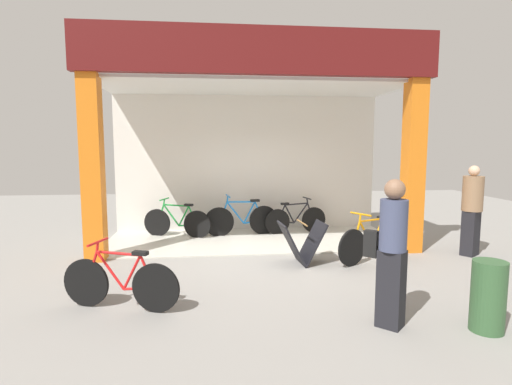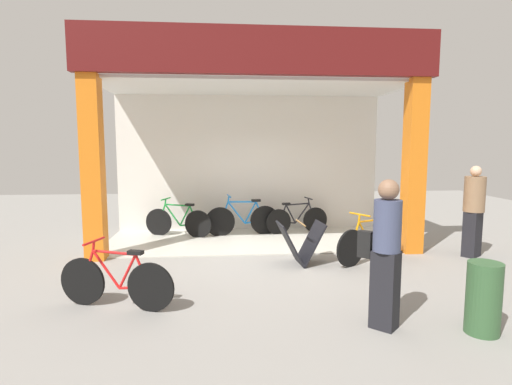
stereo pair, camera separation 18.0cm
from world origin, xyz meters
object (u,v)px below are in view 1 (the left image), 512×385
Objects in this scene: bicycle_inside_0 at (177,222)px; pedestrian_0 at (392,251)px; bicycle_parked_1 at (371,242)px; bicycle_parked_0 at (121,283)px; sandwich_board_sign at (302,243)px; pedestrian_1 at (472,209)px; bicycle_inside_1 at (242,219)px; bicycle_inside_2 at (296,219)px; trash_bin at (488,296)px.

pedestrian_0 reaches higher than bicycle_inside_0.
bicycle_parked_1 is (3.69, -2.36, 0.01)m from bicycle_inside_0.
bicycle_parked_1 reaches higher than bicycle_parked_0.
pedestrian_1 reaches higher than sandwich_board_sign.
bicycle_inside_1 is at bearing 0.85° from bicycle_inside_0.
bicycle_inside_0 is 4.15m from bicycle_parked_0.
pedestrian_0 is (1.36, -5.01, 0.52)m from bicycle_inside_1.
bicycle_inside_0 is at bearing -179.15° from bicycle_inside_1.
bicycle_inside_1 reaches higher than bicycle_parked_0.
pedestrian_0 is at bearing -60.16° from bicycle_inside_0.
bicycle_inside_1 reaches higher than bicycle_inside_2.
pedestrian_0 is at bearing -135.63° from pedestrian_1.
bicycle_inside_2 is 2.64m from bicycle_parked_1.
bicycle_inside_0 is at bearing 84.70° from bicycle_parked_0.
bicycle_inside_0 is at bearing 119.84° from pedestrian_0.
bicycle_parked_0 is 0.89× the size of pedestrian_0.
bicycle_inside_0 is at bearing 135.32° from sandwich_board_sign.
bicycle_inside_1 is 1.01× the size of pedestrian_1.
bicycle_inside_1 is 5.22m from pedestrian_0.
bicycle_inside_2 is (1.30, 0.10, -0.04)m from bicycle_inside_1.
bicycle_inside_2 is 2.52m from sandwich_board_sign.
bicycle_parked_1 is 1.29m from sandwich_board_sign.
pedestrian_0 is at bearing -89.29° from bicycle_inside_2.
pedestrian_1 is at bearing 3.53° from sandwich_board_sign.
pedestrian_0 is 1.00× the size of pedestrian_1.
sandwich_board_sign is (-1.29, -0.00, 0.01)m from bicycle_parked_1.
bicycle_inside_2 is 0.89× the size of pedestrian_1.
pedestrian_1 is 2.11× the size of trash_bin.
sandwich_board_sign is at bearing -99.22° from bicycle_inside_2.
bicycle_inside_1 is at bearing 114.78° from trash_bin.
bicycle_inside_1 reaches higher than bicycle_inside_0.
pedestrian_1 is (5.75, -2.16, 0.55)m from bicycle_inside_0.
bicycle_parked_0 is at bearing -162.17° from pedestrian_1.
bicycle_inside_2 is at bearing 2.45° from bicycle_inside_0.
pedestrian_0 reaches higher than bicycle_parked_0.
pedestrian_1 reaches higher than bicycle_inside_0.
pedestrian_0 is at bearing -74.76° from bicycle_inside_1.
bicycle_inside_1 reaches higher than sandwich_board_sign.
bicycle_inside_2 is 3.77m from pedestrian_1.
bicycle_inside_0 is 1.50m from bicycle_inside_1.
bicycle_inside_2 is at bearing 53.20° from bicycle_parked_0.
sandwich_board_sign is 0.48× the size of pedestrian_0.
bicycle_inside_1 reaches higher than bicycle_parked_1.
bicycle_inside_1 is 1.14× the size of bicycle_inside_2.
bicycle_parked_1 is at bearing -174.37° from pedestrian_1.
pedestrian_1 is at bearing 59.17° from trash_bin.
bicycle_parked_0 is (-3.18, -4.25, 0.01)m from bicycle_inside_2.
bicycle_inside_2 is at bearing 142.34° from pedestrian_1.
pedestrian_1 is at bearing -27.15° from bicycle_inside_1.
bicycle_inside_0 is at bearing 159.42° from pedestrian_1.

